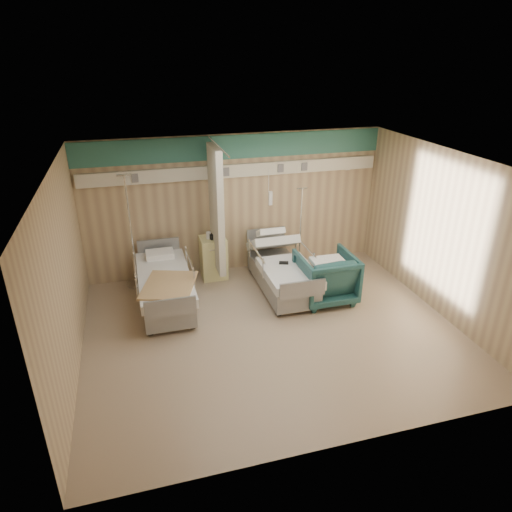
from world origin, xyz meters
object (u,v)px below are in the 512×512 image
at_px(iv_stand_left, 135,264).
at_px(bed_right, 282,275).
at_px(bedside_cabinet, 213,258).
at_px(visitor_armchair, 325,277).
at_px(iv_stand_right, 299,254).
at_px(bed_left, 165,290).

bearing_deg(iv_stand_left, bed_right, -19.54).
relative_size(bedside_cabinet, iv_stand_left, 0.38).
bearing_deg(bedside_cabinet, iv_stand_left, 178.09).
bearing_deg(bed_right, iv_stand_left, 160.46).
bearing_deg(bedside_cabinet, visitor_armchair, -38.91).
bearing_deg(bedside_cabinet, iv_stand_right, -5.08).
bearing_deg(bed_left, bedside_cabinet, 40.60).
relative_size(iv_stand_right, iv_stand_left, 0.80).
xyz_separation_m(iv_stand_right, iv_stand_left, (-3.31, 0.21, 0.09)).
distance_m(bed_right, iv_stand_left, 2.85).
bearing_deg(bed_right, visitor_armchair, -40.38).
height_order(bed_left, bedside_cabinet, bedside_cabinet).
height_order(bedside_cabinet, iv_stand_right, iv_stand_right).
xyz_separation_m(bed_right, iv_stand_left, (-2.68, 0.95, 0.14)).
relative_size(bed_right, bed_left, 1.00).
bearing_deg(bed_left, iv_stand_right, 14.67).
relative_size(bedside_cabinet, iv_stand_right, 0.48).
bearing_deg(visitor_armchair, iv_stand_left, -24.45).
relative_size(visitor_armchair, iv_stand_right, 0.57).
xyz_separation_m(bedside_cabinet, visitor_armchair, (1.80, -1.45, 0.03)).
bearing_deg(iv_stand_right, bed_left, -165.33).
bearing_deg(iv_stand_left, visitor_armchair, -24.30).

